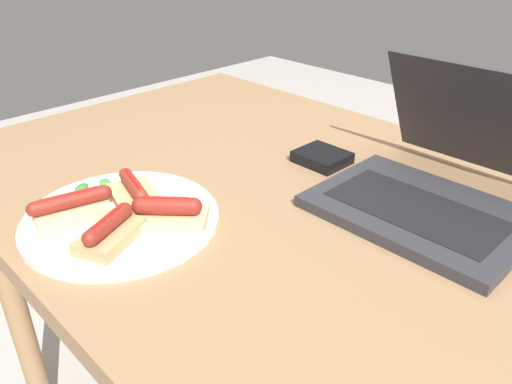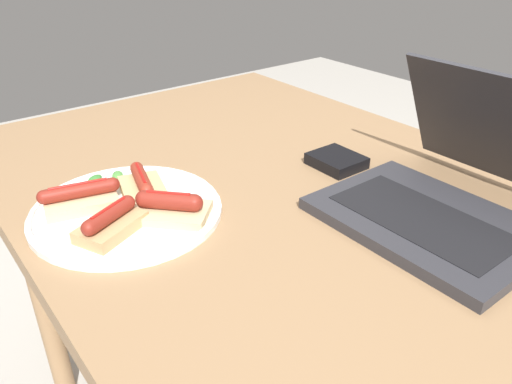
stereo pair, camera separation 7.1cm
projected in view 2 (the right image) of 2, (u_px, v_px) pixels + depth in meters
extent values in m
cube|color=#93704C|center=(325.00, 222.00, 0.79)|extent=(1.44, 0.83, 0.04)
cylinder|color=#93704C|center=(249.00, 207.00, 1.58)|extent=(0.05, 0.05, 0.73)
cylinder|color=#93704C|center=(40.00, 289.00, 1.23)|extent=(0.05, 0.05, 0.73)
cube|color=#2D2D33|center=(426.00, 221.00, 0.74)|extent=(0.31, 0.23, 0.02)
cube|color=black|center=(422.00, 218.00, 0.73)|extent=(0.26, 0.13, 0.00)
cube|color=#2D2D33|center=(500.00, 129.00, 0.78)|extent=(0.31, 0.10, 0.20)
cube|color=#0C1433|center=(499.00, 129.00, 0.78)|extent=(0.28, 0.09, 0.17)
cylinder|color=white|center=(127.00, 212.00, 0.77)|extent=(0.29, 0.29, 0.01)
torus|color=white|center=(126.00, 208.00, 0.77)|extent=(0.29, 0.29, 0.01)
cube|color=tan|center=(111.00, 227.00, 0.71)|extent=(0.09, 0.11, 0.02)
cylinder|color=maroon|center=(109.00, 215.00, 0.70)|extent=(0.05, 0.08, 0.02)
sphere|color=maroon|center=(89.00, 228.00, 0.67)|extent=(0.02, 0.02, 0.02)
sphere|color=maroon|center=(127.00, 203.00, 0.73)|extent=(0.02, 0.02, 0.02)
cylinder|color=red|center=(108.00, 208.00, 0.69)|extent=(0.03, 0.06, 0.01)
cube|color=tan|center=(143.00, 189.00, 0.81)|extent=(0.11, 0.09, 0.02)
cylinder|color=maroon|center=(141.00, 179.00, 0.80)|extent=(0.09, 0.04, 0.02)
sphere|color=maroon|center=(147.00, 191.00, 0.77)|extent=(0.02, 0.02, 0.02)
sphere|color=maroon|center=(137.00, 168.00, 0.84)|extent=(0.02, 0.02, 0.02)
cylinder|color=red|center=(141.00, 173.00, 0.80)|extent=(0.07, 0.02, 0.00)
cube|color=#D6B784|center=(81.00, 202.00, 0.77)|extent=(0.10, 0.12, 0.02)
cylinder|color=maroon|center=(79.00, 191.00, 0.76)|extent=(0.05, 0.10, 0.02)
sphere|color=maroon|center=(113.00, 184.00, 0.78)|extent=(0.02, 0.02, 0.02)
sphere|color=maroon|center=(44.00, 197.00, 0.75)|extent=(0.02, 0.02, 0.02)
cylinder|color=red|center=(78.00, 184.00, 0.76)|extent=(0.03, 0.08, 0.01)
cube|color=#D6B784|center=(170.00, 212.00, 0.75)|extent=(0.13, 0.13, 0.01)
cylinder|color=maroon|center=(169.00, 201.00, 0.74)|extent=(0.07, 0.07, 0.03)
sphere|color=maroon|center=(144.00, 199.00, 0.74)|extent=(0.03, 0.03, 0.03)
sphere|color=maroon|center=(194.00, 203.00, 0.73)|extent=(0.03, 0.03, 0.03)
cylinder|color=red|center=(168.00, 193.00, 0.73)|extent=(0.05, 0.05, 0.01)
ellipsoid|color=#709E4C|center=(115.00, 178.00, 0.86)|extent=(0.02, 0.01, 0.00)
ellipsoid|color=#709E4C|center=(123.00, 182.00, 0.84)|extent=(0.03, 0.02, 0.01)
ellipsoid|color=#387A33|center=(95.00, 179.00, 0.85)|extent=(0.03, 0.03, 0.01)
ellipsoid|color=#4C8E3D|center=(118.00, 175.00, 0.86)|extent=(0.04, 0.03, 0.01)
ellipsoid|color=#709E4C|center=(118.00, 178.00, 0.85)|extent=(0.02, 0.01, 0.01)
ellipsoid|color=#709E4C|center=(113.00, 184.00, 0.83)|extent=(0.03, 0.03, 0.01)
ellipsoid|color=#709E4C|center=(107.00, 185.00, 0.83)|extent=(0.03, 0.02, 0.01)
cube|color=black|center=(337.00, 161.00, 0.92)|extent=(0.09, 0.08, 0.02)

